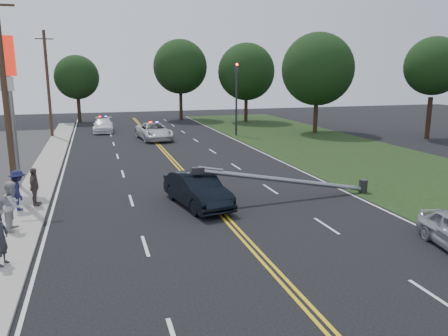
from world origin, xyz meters
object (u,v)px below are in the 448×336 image
object	(u,v)px
fallen_streetlight	(295,181)
bystander_d	(34,187)
traffic_signal	(236,93)
emergency_b	(103,125)
bystander_a	(1,239)
crashed_sedan	(197,190)
utility_pole_mid	(5,96)
utility_pole_far	(48,84)
bystander_c	(18,190)
bystander_b	(13,205)
emergency_a	(154,131)

from	to	relation	value
fallen_streetlight	bystander_d	xyz separation A→B (m)	(-12.23, 2.08, 0.09)
traffic_signal	emergency_b	world-z (taller)	traffic_signal
fallen_streetlight	bystander_a	xyz separation A→B (m)	(-12.48, -4.54, 0.08)
crashed_sedan	utility_pole_mid	bearing A→B (deg)	144.64
utility_pole_far	bystander_c	xyz separation A→B (m)	(0.55, -24.44, -4.05)
crashed_sedan	emergency_b	bearing A→B (deg)	85.80
emergency_b	bystander_b	world-z (taller)	bystander_b
utility_pole_far	emergency_b	distance (m)	6.95
bystander_b	bystander_c	world-z (taller)	bystander_b
crashed_sedan	bystander_a	world-z (taller)	bystander_a
emergency_a	utility_pole_far	bearing A→B (deg)	148.16
bystander_d	utility_pole_mid	bearing A→B (deg)	39.29
fallen_streetlight	bystander_a	size ratio (longest dim) A/B	5.30
utility_pole_far	bystander_d	bearing A→B (deg)	-87.23
utility_pole_mid	emergency_a	xyz separation A→B (m)	(9.29, 17.56, -4.30)
utility_pole_far	bystander_c	distance (m)	24.78
emergency_a	bystander_c	size ratio (longest dim) A/B	3.06
bystander_b	bystander_d	bearing A→B (deg)	-0.94
utility_pole_mid	emergency_b	size ratio (longest dim) A/B	2.03
emergency_a	emergency_b	size ratio (longest dim) A/B	1.14
traffic_signal	bystander_a	size ratio (longest dim) A/B	3.99
emergency_b	bystander_a	xyz separation A→B (m)	(-3.96, -32.87, 0.29)
bystander_c	bystander_d	distance (m)	0.80
fallen_streetlight	bystander_c	world-z (taller)	bystander_c
crashed_sedan	traffic_signal	bearing A→B (deg)	55.94
traffic_signal	utility_pole_mid	size ratio (longest dim) A/B	0.70
utility_pole_mid	bystander_b	xyz separation A→B (m)	(0.74, -5.07, -3.99)
crashed_sedan	emergency_a	xyz separation A→B (m)	(0.84, 21.31, -0.01)
crashed_sedan	emergency_a	distance (m)	21.32
bystander_a	emergency_a	bearing A→B (deg)	-0.41
emergency_a	bystander_d	distance (m)	21.11
fallen_streetlight	utility_pole_mid	distance (m)	14.58
bystander_a	bystander_c	distance (m)	6.11
traffic_signal	utility_pole_far	xyz separation A→B (m)	(-17.50, 4.00, 0.88)
crashed_sedan	emergency_a	world-z (taller)	crashed_sedan
emergency_b	bystander_c	xyz separation A→B (m)	(-4.32, -26.76, 0.32)
crashed_sedan	bystander_a	size ratio (longest dim) A/B	2.70
utility_pole_far	bystander_a	world-z (taller)	utility_pole_far
emergency_b	bystander_c	distance (m)	27.11
crashed_sedan	bystander_d	distance (m)	7.53
emergency_b	bystander_a	size ratio (longest dim) A/B	2.79
crashed_sedan	bystander_a	bearing A→B (deg)	-159.05
emergency_a	emergency_b	distance (m)	8.09
traffic_signal	utility_pole_mid	world-z (taller)	utility_pole_mid
utility_pole_mid	bystander_a	xyz separation A→B (m)	(0.91, -8.54, -4.08)
fallen_streetlight	utility_pole_mid	bearing A→B (deg)	163.36
emergency_a	bystander_c	distance (m)	21.83
fallen_streetlight	utility_pole_mid	size ratio (longest dim) A/B	0.94
utility_pole_far	emergency_b	world-z (taller)	utility_pole_far
emergency_b	bystander_c	world-z (taller)	bystander_c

